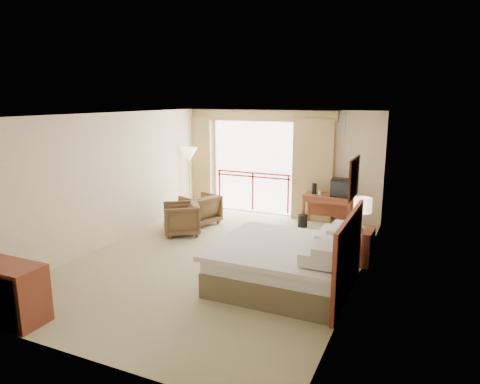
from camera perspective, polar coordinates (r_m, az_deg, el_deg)
The scene contains 29 objects.
floor at distance 8.21m, azimuth -2.52°, elevation -8.87°, with size 7.00×7.00×0.00m, color gray.
ceiling at distance 7.66m, azimuth -2.71°, elevation 10.31°, with size 7.00×7.00×0.00m, color white.
wall_back at distance 11.01m, azimuth 5.67°, elevation 3.83°, with size 5.00×5.00×0.00m, color beige.
wall_front at distance 5.07m, azimuth -20.93°, elevation -7.17°, with size 5.00×5.00×0.00m, color beige.
wall_left at distance 9.21m, azimuth -16.63°, elevation 1.70°, with size 7.00×7.00×0.00m, color beige.
wall_right at distance 7.08m, azimuth 15.75°, elevation -1.37°, with size 7.00×7.00×0.00m, color beige.
balcony_door at distance 11.29m, azimuth 1.76°, elevation 3.33°, with size 2.40×2.40×0.00m, color white.
balcony_railing at distance 11.34m, azimuth 1.71°, elevation 1.38°, with size 2.09×0.03×1.02m.
curtain_left at distance 11.90m, azimuth -5.85°, elevation 3.98°, with size 1.00×0.26×2.50m, color olive.
curtain_right at distance 10.64m, azimuth 9.73°, elevation 2.88°, with size 1.00×0.26×2.50m, color olive.
valance at distance 11.07m, azimuth 1.61°, elevation 10.18°, with size 4.40×0.22×0.28m, color olive.
hvac_vent at distance 10.54m, azimuth 12.51°, elevation 8.69°, with size 0.50×0.04×0.50m, color silver.
bed at distance 7.03m, azimuth 6.29°, elevation -9.41°, with size 2.13×2.06×0.97m.
headboard at distance 6.72m, azimuth 14.26°, elevation -8.27°, with size 0.06×2.10×1.30m, color maroon.
framed_art at distance 6.40m, azimuth 14.93°, elevation 1.83°, with size 0.04×0.72×0.60m.
nightstand at distance 8.20m, azimuth 15.68°, elevation -7.02°, with size 0.44×0.53×0.63m, color maroon.
table_lamp at distance 8.03m, azimuth 16.05°, elevation -1.77°, with size 0.32×0.32×0.57m.
phone at distance 7.96m, azimuth 15.30°, elevation -4.89°, with size 0.18×0.14×0.08m, color black.
desk at distance 10.35m, azimuth 11.75°, elevation -1.24°, with size 1.15×0.55×0.75m.
tv at distance 10.16m, azimuth 13.41°, elevation 0.57°, with size 0.46×0.37×0.42m.
coffee_maker at distance 10.32m, azimuth 9.86°, elevation 0.45°, with size 0.12×0.12×0.26m, color black.
cup at distance 10.25m, azimuth 10.59°, elevation -0.09°, with size 0.07×0.07×0.11m, color white.
wastebasket at distance 10.22m, azimuth 8.34°, elevation -3.82°, with size 0.23×0.23×0.29m, color black.
armchair_far at distance 10.47m, azimuth -5.26°, elevation -4.18°, with size 0.77×0.79×0.72m, color #4B3421.
armchair_near at distance 9.71m, azimuth -7.78°, elevation -5.58°, with size 0.76×0.78×0.71m, color #4B3421.
side_table at distance 10.08m, azimuth -8.51°, elevation -2.88°, with size 0.46×0.46×0.50m.
book at distance 10.04m, azimuth -8.54°, elevation -1.98°, with size 0.17×0.23×0.02m, color white.
floor_lamp at distance 11.28m, azimuth -6.78°, elevation 4.67°, with size 0.44×0.44×1.72m.
dresser at distance 6.78m, azimuth -28.97°, elevation -11.53°, with size 1.22×0.52×0.81m.
Camera 1 is at (3.47, -6.82, 2.98)m, focal length 32.00 mm.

